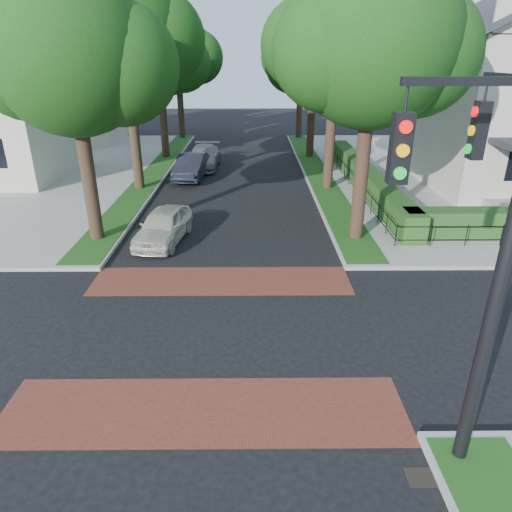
{
  "coord_description": "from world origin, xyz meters",
  "views": [
    {
      "loc": [
        1.09,
        -11.12,
        7.27
      ],
      "look_at": [
        1.2,
        1.73,
        1.6
      ],
      "focal_mm": 32.0,
      "sensor_mm": 36.0,
      "label": 1
    }
  ],
  "objects_px": {
    "parked_car_rear": "(203,157)",
    "parked_car_front": "(163,226)",
    "traffic_signal": "(492,232)",
    "parked_car_middle": "(191,166)"
  },
  "relations": [
    {
      "from": "parked_car_rear",
      "to": "traffic_signal",
      "type": "bearing_deg",
      "value": -71.99
    },
    {
      "from": "traffic_signal",
      "to": "parked_car_middle",
      "type": "xyz_separation_m",
      "value": [
        -7.67,
        22.2,
        -3.94
      ]
    },
    {
      "from": "traffic_signal",
      "to": "parked_car_middle",
      "type": "distance_m",
      "value": 23.81
    },
    {
      "from": "parked_car_front",
      "to": "parked_car_middle",
      "type": "distance_m",
      "value": 10.85
    },
    {
      "from": "parked_car_middle",
      "to": "parked_car_rear",
      "type": "xyz_separation_m",
      "value": [
        0.46,
        3.05,
        -0.03
      ]
    },
    {
      "from": "parked_car_front",
      "to": "parked_car_middle",
      "type": "bearing_deg",
      "value": 99.2
    },
    {
      "from": "parked_car_rear",
      "to": "parked_car_front",
      "type": "bearing_deg",
      "value": -89.27
    },
    {
      "from": "traffic_signal",
      "to": "parked_car_middle",
      "type": "height_order",
      "value": "traffic_signal"
    },
    {
      "from": "parked_car_middle",
      "to": "traffic_signal",
      "type": "bearing_deg",
      "value": -66.38
    },
    {
      "from": "traffic_signal",
      "to": "parked_car_front",
      "type": "distance_m",
      "value": 14.2
    }
  ]
}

